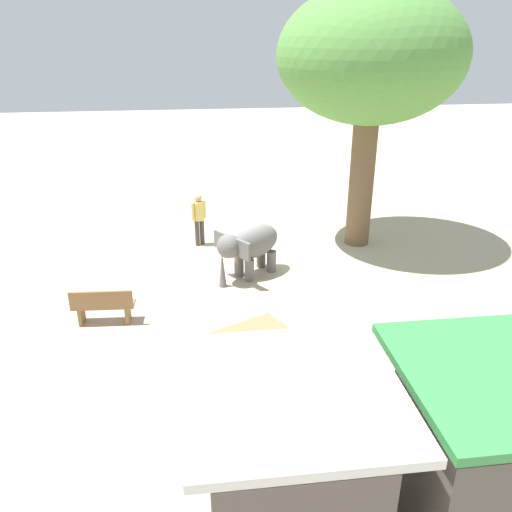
% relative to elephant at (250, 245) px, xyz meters
% --- Properties ---
extents(ground_plane, '(60.00, 60.00, 0.00)m').
position_rel_elephant_xyz_m(ground_plane, '(-0.05, -0.84, -0.90)').
color(ground_plane, '#BAA88C').
extents(elephant, '(1.94, 1.82, 1.41)m').
position_rel_elephant_xyz_m(elephant, '(0.00, 0.00, 0.00)').
color(elephant, slate).
rests_on(elephant, ground_plane).
extents(person_handler, '(0.44, 0.32, 1.62)m').
position_rel_elephant_xyz_m(person_handler, '(1.29, -2.38, 0.05)').
color(person_handler, '#3F3833').
rests_on(person_handler, ground_plane).
extents(shade_tree_main, '(5.25, 4.81, 7.38)m').
position_rel_elephant_xyz_m(shade_tree_main, '(-3.60, -1.94, 4.54)').
color(shade_tree_main, brown).
rests_on(shade_tree_main, ground_plane).
extents(wooden_bench, '(1.42, 0.48, 0.88)m').
position_rel_elephant_xyz_m(wooden_bench, '(3.59, 2.10, -0.43)').
color(wooden_bench, olive).
rests_on(wooden_bench, ground_plane).
extents(picnic_table_near, '(2.01, 2.00, 0.78)m').
position_rel_elephant_xyz_m(picnic_table_near, '(0.49, 4.10, -0.32)').
color(picnic_table_near, '#9E7A51').
rests_on(picnic_table_near, ground_plane).
extents(market_stall_green, '(2.50, 2.50, 2.52)m').
position_rel_elephant_xyz_m(market_stall_green, '(-2.20, 8.11, 0.24)').
color(market_stall_green, '#59514C').
rests_on(market_stall_green, ground_plane).
extents(market_stall_white, '(2.50, 2.50, 2.52)m').
position_rel_elephant_xyz_m(market_stall_white, '(0.40, 8.11, 0.24)').
color(market_stall_white, '#59514C').
rests_on(market_stall_white, ground_plane).
extents(feed_bucket, '(0.36, 0.36, 0.32)m').
position_rel_elephant_xyz_m(feed_bucket, '(-0.60, -2.19, -0.74)').
color(feed_bucket, gray).
rests_on(feed_bucket, ground_plane).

